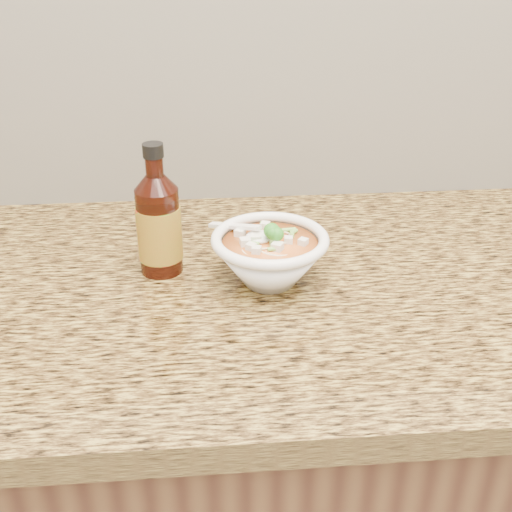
{
  "coord_description": "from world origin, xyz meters",
  "views": [
    {
      "loc": [
        -0.21,
        0.85,
        1.38
      ],
      "look_at": [
        -0.14,
        1.66,
        0.94
      ],
      "focal_mm": 45.0,
      "sensor_mm": 36.0,
      "label": 1
    }
  ],
  "objects": [
    {
      "name": "soup_bowl",
      "position": [
        -0.12,
        1.66,
        0.94
      ],
      "size": [
        0.17,
        0.17,
        0.09
      ],
      "rotation": [
        0.0,
        0.0,
        -0.08
      ],
      "color": "white",
      "rests_on": "counter_slab"
    },
    {
      "name": "hot_sauce_bottle",
      "position": [
        -0.28,
        1.71,
        0.98
      ],
      "size": [
        0.09,
        0.09,
        0.2
      ],
      "rotation": [
        0.0,
        0.0,
        -0.43
      ],
      "color": "#390F07",
      "rests_on": "counter_slab"
    },
    {
      "name": "cabinet",
      "position": [
        0.0,
        1.68,
        0.43
      ],
      "size": [
        4.0,
        0.65,
        0.86
      ],
      "primitive_type": "cube",
      "color": "#331A0F",
      "rests_on": "ground"
    },
    {
      "name": "counter_slab",
      "position": [
        0.0,
        1.68,
        0.88
      ],
      "size": [
        4.0,
        0.68,
        0.04
      ],
      "primitive_type": "cube",
      "color": "#A3883B",
      "rests_on": "cabinet"
    }
  ]
}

